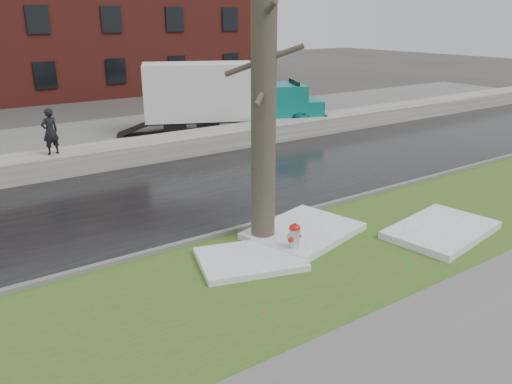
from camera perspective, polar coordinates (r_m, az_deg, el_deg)
ground at (r=12.34m, az=4.32°, el=-5.09°), size 120.00×120.00×0.00m
verge at (r=11.48m, az=8.24°, el=-7.08°), size 60.00×4.50×0.04m
sidewalk at (r=9.47m, az=24.20°, el=-14.86°), size 60.00×3.00×0.05m
road at (r=15.83m, az=-5.87°, el=0.52°), size 60.00×7.00×0.03m
parking_lot at (r=23.40m, az=-16.03°, el=6.02°), size 60.00×9.00×0.03m
curb at (r=13.03m, az=1.58°, el=-3.32°), size 60.00×0.15×0.14m
snowbank at (r=19.39m, az=-11.94°, el=4.81°), size 60.00×1.60×0.75m
brick_building at (r=39.77m, az=-22.34°, el=17.80°), size 26.00×12.00×10.00m
bg_tree_right at (r=40.09m, az=0.81°, el=16.76°), size 1.40×1.62×6.50m
fire_hydrant at (r=11.21m, az=4.41°, el=-5.20°), size 0.38×0.34×0.76m
tree at (r=11.07m, az=0.88°, el=11.35°), size 1.35×1.50×6.97m
box_truck at (r=23.46m, az=-3.97°, el=10.89°), size 9.32×5.31×3.18m
worker at (r=17.98m, az=-22.47°, el=6.41°), size 0.64×0.51×1.54m
snow_patch_near at (r=12.35m, az=5.46°, el=-4.48°), size 3.00×2.57×0.16m
snow_patch_far at (r=10.96m, az=-0.69°, el=-7.66°), size 2.57×2.16×0.14m
snow_patch_side at (r=13.16m, az=20.43°, el=-4.09°), size 3.05×2.22×0.18m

